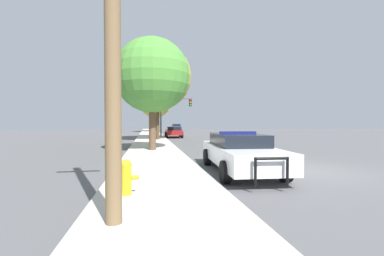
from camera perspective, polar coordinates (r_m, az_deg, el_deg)
name	(u,v)px	position (r m, az deg, el deg)	size (l,w,h in m)	color
ground_plane	(301,170)	(10.15, 23.08, -8.63)	(110.00, 110.00, 0.00)	#565659
sidewalk_left	(159,173)	(8.57, -7.45, -9.93)	(3.00, 110.00, 0.13)	#BCB7AD
police_car	(239,151)	(9.13, 10.47, -5.11)	(2.25, 5.33, 1.41)	white
fire_hydrant	(126,176)	(5.93, -14.44, -10.28)	(0.57, 0.25, 0.78)	gold
traffic_light	(174,108)	(30.36, -4.00, 4.39)	(3.73, 0.35, 4.55)	#424247
car_background_midblock	(174,132)	(29.15, -4.11, -0.80)	(1.99, 4.14, 1.22)	maroon
car_background_distant	(176,127)	(54.07, -3.56, 0.23)	(2.04, 4.50, 1.38)	navy
tree_sidewalk_far	(155,103)	(45.13, -8.16, 5.61)	(5.29, 5.29, 7.68)	#4C3823
tree_sidewalk_mid	(158,76)	(24.65, -7.67, 11.28)	(6.33, 6.33, 9.05)	#4C3823
tree_sidewalk_near	(152,76)	(15.29, -8.84, 11.45)	(4.34, 4.34, 6.49)	brown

